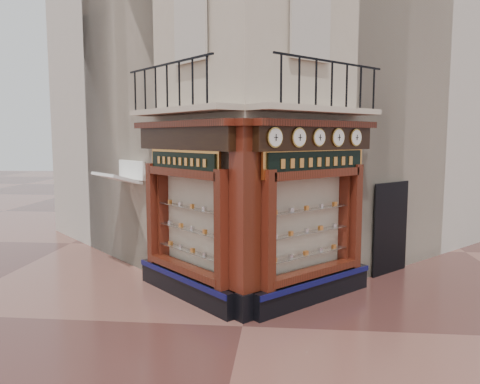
# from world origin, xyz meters

# --- Properties ---
(ground) EXTENTS (80.00, 80.00, 0.00)m
(ground) POSITION_xyz_m (0.00, 0.00, 0.00)
(ground) COLOR #482621
(ground) RESTS_ON ground
(main_building) EXTENTS (11.31, 11.31, 12.00)m
(main_building) POSITION_xyz_m (0.00, 6.16, 6.00)
(main_building) COLOR #BEAC94
(main_building) RESTS_ON ground
(neighbour_left) EXTENTS (11.31, 11.31, 11.00)m
(neighbour_left) POSITION_xyz_m (-2.47, 8.63, 5.50)
(neighbour_left) COLOR beige
(neighbour_left) RESTS_ON ground
(neighbour_right) EXTENTS (11.31, 11.31, 11.00)m
(neighbour_right) POSITION_xyz_m (2.47, 8.63, 5.50)
(neighbour_right) COLOR beige
(neighbour_right) RESTS_ON ground
(shopfront_left) EXTENTS (2.86, 2.86, 3.98)m
(shopfront_left) POSITION_xyz_m (-1.41, 1.57, 1.98)
(shopfront_left) COLOR black
(shopfront_left) RESTS_ON ground
(shopfront_right) EXTENTS (2.86, 2.86, 3.98)m
(shopfront_right) POSITION_xyz_m (1.41, 1.57, 1.98)
(shopfront_right) COLOR black
(shopfront_right) RESTS_ON ground
(corner_pilaster) EXTENTS (0.85, 0.85, 3.98)m
(corner_pilaster) POSITION_xyz_m (0.00, 0.50, 1.95)
(corner_pilaster) COLOR black
(corner_pilaster) RESTS_ON ground
(balcony) EXTENTS (5.94, 2.97, 1.03)m
(balcony) POSITION_xyz_m (0.00, 1.49, 4.22)
(balcony) COLOR #BEAC94
(balcony) RESTS_ON ground
(clock_a) EXTENTS (0.32, 0.32, 0.40)m
(clock_a) POSITION_xyz_m (0.58, 0.48, 3.62)
(clock_a) COLOR #BA903E
(clock_a) RESTS_ON ground
(clock_b) EXTENTS (0.32, 0.32, 0.40)m
(clock_b) POSITION_xyz_m (1.06, 0.95, 3.62)
(clock_b) COLOR #BA903E
(clock_b) RESTS_ON ground
(clock_c) EXTENTS (0.30, 0.30, 0.37)m
(clock_c) POSITION_xyz_m (1.49, 1.38, 3.62)
(clock_c) COLOR #BA903E
(clock_c) RESTS_ON ground
(clock_d) EXTENTS (0.32, 0.32, 0.41)m
(clock_d) POSITION_xyz_m (1.93, 1.83, 3.62)
(clock_d) COLOR #BA903E
(clock_d) RESTS_ON ground
(clock_e) EXTENTS (0.31, 0.31, 0.39)m
(clock_e) POSITION_xyz_m (2.38, 2.27, 3.62)
(clock_e) COLOR #BA903E
(clock_e) RESTS_ON ground
(awning) EXTENTS (1.60, 1.60, 0.31)m
(awning) POSITION_xyz_m (-3.71, 3.50, 0.00)
(awning) COLOR white
(awning) RESTS_ON ground
(signboard_left) EXTENTS (1.94, 1.94, 0.52)m
(signboard_left) POSITION_xyz_m (-1.46, 1.51, 3.10)
(signboard_left) COLOR #EC9945
(signboard_left) RESTS_ON ground
(signboard_right) EXTENTS (2.26, 2.26, 0.61)m
(signboard_right) POSITION_xyz_m (1.46, 1.51, 3.10)
(signboard_right) COLOR #EC9945
(signboard_right) RESTS_ON ground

